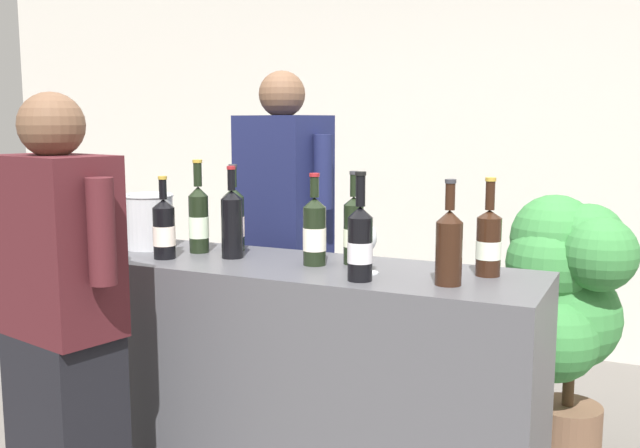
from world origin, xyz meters
TOP-DOWN VIEW (x-y plane):
  - wall_back at (0.00, 2.60)m, footprint 8.00×0.10m
  - counter at (0.00, 0.00)m, footprint 1.82×0.52m
  - wine_bottle_0 at (-0.40, 0.05)m, footprint 0.08×0.08m
  - wine_bottle_1 at (-0.45, -0.11)m, footprint 0.08×0.08m
  - wine_bottle_2 at (0.23, 0.09)m, footprint 0.07×0.07m
  - wine_bottle_3 at (0.11, 0.02)m, footprint 0.08×0.08m
  - wine_bottle_4 at (0.62, -0.09)m, footprint 0.08×0.08m
  - wine_bottle_5 at (0.70, 0.10)m, footprint 0.08×0.08m
  - wine_bottle_6 at (-0.30, 0.14)m, footprint 0.08×0.08m
  - wine_bottle_7 at (-0.22, 0.01)m, footprint 0.08×0.08m
  - wine_bottle_8 at (0.35, -0.15)m, footprint 0.08×0.08m
  - wine_glass at (0.33, -0.03)m, footprint 0.08×0.08m
  - ice_bucket at (-0.63, 0.04)m, footprint 0.20×0.20m
  - person_server at (-0.28, 0.52)m, footprint 0.53×0.34m
  - person_guest at (-0.49, -0.58)m, footprint 0.53×0.32m
  - potted_shrub at (0.85, 0.96)m, footprint 0.56×0.56m

SIDE VIEW (x-z plane):
  - counter at x=0.00m, z-range 0.00..1.02m
  - potted_shrub at x=0.85m, z-range 0.15..1.36m
  - person_guest at x=-0.49m, z-range -0.02..1.59m
  - person_server at x=-0.28m, z-range -0.02..1.72m
  - wine_bottle_1 at x=-0.45m, z-range 0.97..1.28m
  - ice_bucket at x=-0.63m, z-range 1.02..1.24m
  - wine_glass at x=0.33m, z-range 1.05..1.21m
  - wine_bottle_5 at x=0.70m, z-range 0.97..1.29m
  - wine_bottle_3 at x=0.11m, z-range 0.97..1.30m
  - wine_bottle_2 at x=0.23m, z-range 0.97..1.30m
  - wine_bottle_8 at x=0.35m, z-range 0.97..1.31m
  - wine_bottle_6 at x=-0.30m, z-range 0.97..1.31m
  - wine_bottle_4 at x=0.62m, z-range 0.98..1.31m
  - wine_bottle_0 at x=-0.40m, z-range 0.97..1.33m
  - wine_bottle_7 at x=-0.22m, z-range 0.98..1.32m
  - wall_back at x=0.00m, z-range 0.00..2.80m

